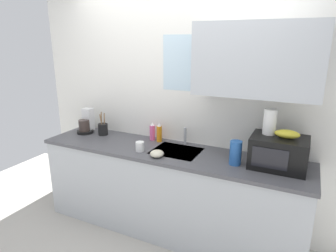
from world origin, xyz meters
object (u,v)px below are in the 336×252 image
at_px(banana_bunch, 287,134).
at_px(paper_towel_roll, 270,122).
at_px(mug_white, 140,146).
at_px(utensil_crock, 103,129).
at_px(coffee_maker, 86,124).
at_px(microwave, 278,152).
at_px(cereal_canister, 236,153).
at_px(dish_soap_bottle_orange, 159,133).
at_px(dish_soap_bottle_pink, 152,132).
at_px(small_bowl, 157,154).

relative_size(banana_bunch, paper_towel_roll, 0.91).
height_order(mug_white, utensil_crock, utensil_crock).
bearing_deg(banana_bunch, utensil_crock, 177.95).
bearing_deg(coffee_maker, microwave, -1.61).
height_order(paper_towel_roll, mug_white, paper_towel_roll).
bearing_deg(cereal_canister, microwave, 16.17).
height_order(banana_bunch, cereal_canister, banana_bunch).
bearing_deg(dish_soap_bottle_orange, dish_soap_bottle_pink, 170.33).
bearing_deg(paper_towel_roll, coffee_maker, 179.77).
relative_size(microwave, coffee_maker, 1.64).
xyz_separation_m(mug_white, utensil_crock, (-0.65, 0.26, 0.02)).
bearing_deg(microwave, mug_white, -171.46).
bearing_deg(dish_soap_bottle_orange, paper_towel_roll, -4.87).
distance_m(microwave, mug_white, 1.27).
height_order(paper_towel_roll, cereal_canister, paper_towel_roll).
bearing_deg(dish_soap_bottle_orange, microwave, -6.88).
bearing_deg(dish_soap_bottle_orange, banana_bunch, -6.54).
bearing_deg(mug_white, microwave, 8.54).
bearing_deg(utensil_crock, dish_soap_bottle_pink, 8.69).
bearing_deg(paper_towel_roll, microwave, -27.38).
bearing_deg(dish_soap_bottle_pink, coffee_maker, -172.92).
xyz_separation_m(microwave, coffee_maker, (-2.13, 0.06, -0.03)).
bearing_deg(microwave, utensil_crock, 177.85).
xyz_separation_m(utensil_crock, small_bowl, (0.87, -0.32, -0.04)).
bearing_deg(banana_bunch, dish_soap_bottle_orange, 173.46).
distance_m(coffee_maker, dish_soap_bottle_pink, 0.83).
distance_m(utensil_crock, small_bowl, 0.93).
height_order(coffee_maker, dish_soap_bottle_pink, coffee_maker).
relative_size(dish_soap_bottle_orange, cereal_canister, 0.97).
relative_size(microwave, dish_soap_bottle_orange, 2.23).
distance_m(banana_bunch, cereal_canister, 0.45).
height_order(paper_towel_roll, small_bowl, paper_towel_roll).
bearing_deg(dish_soap_bottle_pink, utensil_crock, -171.31).
bearing_deg(paper_towel_roll, dish_soap_bottle_pink, 174.76).
relative_size(banana_bunch, dish_soap_bottle_pink, 1.01).
distance_m(coffee_maker, utensil_crock, 0.23).
xyz_separation_m(dish_soap_bottle_orange, dish_soap_bottle_pink, (-0.09, 0.02, -0.00)).
bearing_deg(coffee_maker, paper_towel_roll, -0.23).
height_order(paper_towel_roll, utensil_crock, paper_towel_roll).
distance_m(paper_towel_roll, dish_soap_bottle_orange, 1.15).
height_order(paper_towel_roll, dish_soap_bottle_orange, paper_towel_roll).
xyz_separation_m(coffee_maker, dish_soap_bottle_pink, (0.83, 0.10, -0.01)).
bearing_deg(microwave, banana_bunch, 1.77).
height_order(coffee_maker, cereal_canister, coffee_maker).
distance_m(microwave, cereal_canister, 0.35).
distance_m(dish_soap_bottle_orange, mug_white, 0.34).
xyz_separation_m(banana_bunch, dish_soap_bottle_pink, (-1.36, 0.16, -0.21)).
xyz_separation_m(banana_bunch, dish_soap_bottle_orange, (-1.26, 0.15, -0.21)).
relative_size(microwave, dish_soap_bottle_pink, 2.33).
relative_size(utensil_crock, small_bowl, 2.06).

